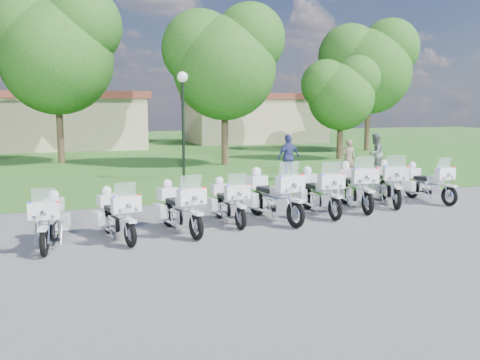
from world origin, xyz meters
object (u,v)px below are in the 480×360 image
object	(u,v)px
motorcycle_7	(389,183)
motorcycle_8	(427,182)
motorcycle_6	(354,186)
bystander_c	(288,157)
motorcycle_4	(272,195)
motorcycle_2	(179,207)
lamp_post	(183,99)
bystander_a	(348,159)
motorcycle_3	(228,201)
motorcycle_5	(318,191)
motorcycle_1	(116,214)
bystander_b	(375,154)
motorcycle_0	(50,220)

from	to	relation	value
motorcycle_7	motorcycle_8	size ratio (longest dim) A/B	1.05
motorcycle_6	bystander_c	size ratio (longest dim) A/B	1.30
motorcycle_8	bystander_c	xyz separation A→B (m)	(-2.39, 6.01, 0.33)
motorcycle_4	motorcycle_8	bearing A→B (deg)	177.83
motorcycle_2	motorcycle_4	xyz separation A→B (m)	(2.70, 0.54, 0.08)
lamp_post	bystander_a	bearing A→B (deg)	-13.09
motorcycle_6	motorcycle_7	distance (m)	1.48
motorcycle_3	motorcycle_6	xyz separation A→B (m)	(4.27, 0.78, 0.11)
lamp_post	motorcycle_3	bearing A→B (deg)	-93.97
motorcycle_5	bystander_c	xyz separation A→B (m)	(1.94, 6.78, 0.29)
motorcycle_5	bystander_a	xyz separation A→B (m)	(4.63, 6.51, 0.16)
motorcycle_8	motorcycle_3	bearing A→B (deg)	0.55
motorcycle_1	motorcycle_4	bearing A→B (deg)	176.39
lamp_post	bystander_b	distance (m)	9.18
motorcycle_0	bystander_a	world-z (taller)	bystander_a
motorcycle_5	motorcycle_8	distance (m)	4.40
bystander_c	motorcycle_8	bearing A→B (deg)	94.31
motorcycle_4	bystander_c	xyz separation A→B (m)	(3.56, 7.22, 0.25)
motorcycle_0	motorcycle_1	bearing A→B (deg)	-165.55
motorcycle_1	motorcycle_7	bearing A→B (deg)	178.65
motorcycle_2	motorcycle_8	xyz separation A→B (m)	(8.65, 1.75, -0.00)
motorcycle_3	bystander_c	size ratio (longest dim) A/B	1.10
motorcycle_3	bystander_c	xyz separation A→B (m)	(4.79, 7.13, 0.37)
motorcycle_3	lamp_post	distance (m)	8.93
motorcycle_5	bystander_b	bearing A→B (deg)	-132.46
motorcycle_4	motorcycle_0	bearing A→B (deg)	-3.95
motorcycle_7	motorcycle_2	bearing A→B (deg)	33.00
motorcycle_6	bystander_b	size ratio (longest dim) A/B	1.35
motorcycle_5	motorcycle_6	distance (m)	1.48
motorcycle_7	bystander_a	xyz separation A→B (m)	(1.76, 5.77, 0.15)
motorcycle_1	motorcycle_3	bearing A→B (deg)	-177.85
motorcycle_4	motorcycle_8	size ratio (longest dim) A/B	1.11
motorcycle_3	motorcycle_7	size ratio (longest dim) A/B	0.90
motorcycle_8	motorcycle_5	bearing A→B (deg)	1.78
motorcycle_4	motorcycle_6	world-z (taller)	motorcycle_4
motorcycle_4	motorcycle_3	bearing A→B (deg)	-17.84
motorcycle_3	bystander_b	bearing A→B (deg)	-144.93
motorcycle_3	motorcycle_6	world-z (taller)	motorcycle_6
motorcycle_6	bystander_c	world-z (taller)	bystander_c
motorcycle_5	bystander_a	bearing A→B (deg)	-126.67
motorcycle_7	motorcycle_4	bearing A→B (deg)	34.28
motorcycle_4	motorcycle_5	size ratio (longest dim) A/B	1.04
bystander_c	motorcycle_6	bearing A→B (deg)	67.92
motorcycle_1	motorcycle_6	world-z (taller)	motorcycle_6
motorcycle_0	motorcycle_4	bearing A→B (deg)	-163.25
motorcycle_0	motorcycle_5	size ratio (longest dim) A/B	0.89
motorcycle_5	lamp_post	bearing A→B (deg)	-75.68
motorcycle_3	motorcycle_5	bearing A→B (deg)	-177.81
motorcycle_0	motorcycle_3	size ratio (longest dim) A/B	1.00
motorcycle_1	bystander_b	bearing A→B (deg)	-159.00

